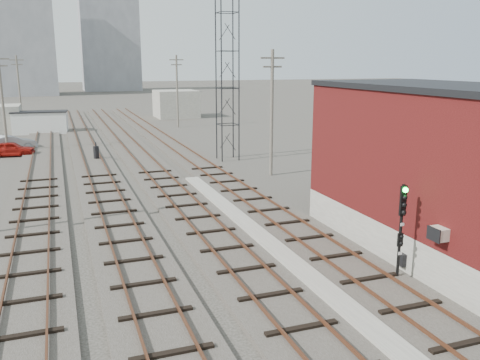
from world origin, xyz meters
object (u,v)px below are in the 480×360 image
site_trailer (40,122)px  switch_stand (96,153)px  car_silver (11,143)px  signal_mast (401,226)px  car_red (11,149)px

site_trailer → switch_stand: bearing=-71.3°
switch_stand → car_silver: 10.61m
signal_mast → car_silver: bearing=113.5°
signal_mast → site_trailer: size_ratio=0.59×
switch_stand → car_red: size_ratio=0.38×
switch_stand → site_trailer: bearing=79.2°
signal_mast → car_red: bearing=115.1°
signal_mast → car_silver: size_ratio=0.86×
switch_stand → car_silver: size_ratio=0.34×
site_trailer → car_silver: (-2.37, -11.86, -0.58)m
switch_stand → site_trailer: (-4.75, 19.72, 0.60)m
switch_stand → car_red: 8.32m
car_red → car_silver: bearing=11.6°
signal_mast → switch_stand: bearing=107.0°
car_silver → signal_mast: bearing=-176.3°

